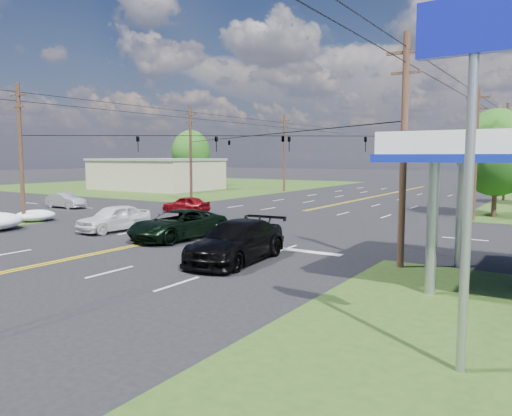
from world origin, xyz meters
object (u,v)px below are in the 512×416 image
Objects in this scene: pole_left_far at (284,152)px; tree_far_l at (191,152)px; pole_nw at (191,153)px; pole_se at (404,148)px; suv_black at (236,241)px; pickup_dkgreen at (178,225)px; retail_nw at (156,175)px; pole_sw at (21,151)px; tree_right_a at (497,153)px; pole_ne at (476,152)px; pickup_white at (114,218)px; pole_right_far at (506,151)px; polesign_se at (473,79)px; sedan_silver at (66,200)px.

pole_left_far is 1.15× the size of tree_far_l.
pole_nw is at bearing -90.00° from pole_left_far.
pole_se is 1.55× the size of suv_black.
pole_se is 8.03m from suv_black.
pole_se is 1.61× the size of pickup_dkgreen.
pole_left_far is at bearing 90.00° from pole_nw.
pole_left_far is at bearing 111.34° from suv_black.
retail_nw is 35.48m from pole_sw.
tree_right_a is 24.88m from pickup_dkgreen.
tree_far_l is at bearing 156.50° from tree_right_a.
pole_ne reaches higher than tree_right_a.
pickup_white is at bearing -77.32° from pole_left_far.
pole_left_far reaches higher than pickup_dkgreen.
pole_ne is at bearing 0.00° from pole_nw.
pickup_dkgreen reaches higher than pickup_white.
tree_right_a reaches higher than suv_black.
pole_ne is 1.55× the size of suv_black.
pole_ne is 21.93m from suv_black.
pole_sw is 31.62m from pole_ne.
pole_nw is 27.17m from tree_right_a.
pole_sw reaches higher than pickup_white.
pole_nw reaches higher than pickup_white.
polesign_se is (4.00, -46.40, 0.95)m from pole_right_far.
tree_right_a reaches higher than retail_nw.
polesign_se is at bearing -115.95° from sedan_silver.
pole_right_far reaches higher than pole_sw.
pole_left_far is at bearing -11.89° from tree_far_l.
pole_se is at bearing -90.00° from pole_right_far.
pole_right_far is 1.28× the size of polesign_se.
sedan_silver is at bearing -158.59° from tree_right_a.
pickup_white is at bearing -175.83° from pickup_dkgreen.
pole_left_far is 1.00× the size of pole_right_far.
pole_ne is 3.16m from tree_right_a.
pickup_dkgreen is 1.23× the size of pickup_white.
pole_left_far is 26.00m from pole_right_far.
pole_sw is at bearing 162.61° from polesign_se.
pole_nw is at bearing -50.44° from tree_far_l.
pickup_dkgreen is 1.44× the size of sedan_silver.
pole_nw is (-26.00, 18.00, 0.00)m from pole_se.
pole_sw is 20.13m from suv_black.
tree_far_l is 1.83× the size of pickup_white.
pole_sw reaches higher than pickup_dkgreen.
pole_right_far is 43.53m from sedan_silver.
pole_nw is 28.67m from suv_black.
suv_black is (-6.45, -2.57, -4.03)m from pole_se.
sedan_silver is at bearing 154.30° from polesign_se.
pole_right_far is at bearing 90.00° from pole_se.
pole_ne reaches higher than pickup_dkgreen.
tree_right_a is at bearing 50.93° from pickup_white.
pole_ne is at bearing 90.00° from pole_se.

